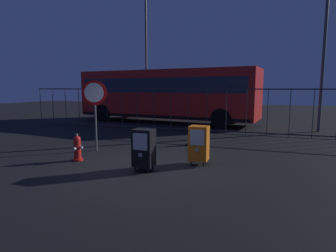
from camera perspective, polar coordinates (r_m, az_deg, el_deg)
ground_plane at (r=7.30m, az=-5.44°, el=-8.10°), size 60.00×60.00×0.00m
fire_hydrant at (r=8.12m, az=-17.97°, el=-4.30°), size 0.33×0.32×0.75m
newspaper_box_primary at (r=6.75m, az=-4.94°, el=-4.41°), size 0.48×0.42×1.02m
newspaper_box_secondary at (r=7.32m, az=6.29°, el=-3.50°), size 0.48×0.42×1.02m
stop_sign at (r=9.08m, az=-14.70°, el=5.02°), size 0.71×0.31×2.23m
traffic_cone at (r=9.86m, az=4.73°, el=-2.42°), size 0.36×0.36×0.53m
fence_barrier at (r=12.78m, az=6.02°, el=3.29°), size 18.03×0.04×2.00m
bus_near at (r=16.39m, az=-0.52°, el=6.71°), size 10.72×3.76×3.00m
street_light_near_left at (r=14.73m, az=29.30°, el=15.29°), size 0.32×0.32×7.23m
street_light_near_right at (r=19.47m, az=-4.49°, el=16.07°), size 0.32×0.32×8.51m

